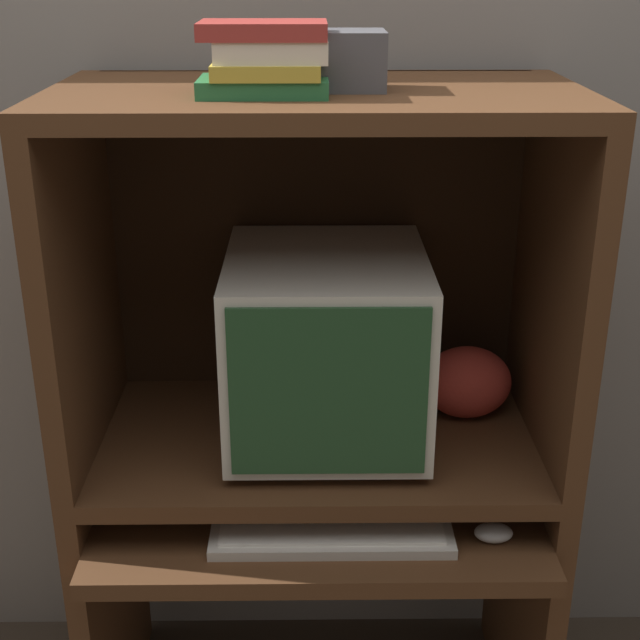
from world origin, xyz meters
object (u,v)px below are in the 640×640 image
Objects in this scene: crt_monitor at (326,346)px; mouse at (493,533)px; snack_bag at (467,382)px; storage_box at (344,60)px; keyboard at (332,530)px; book_stack at (266,59)px.

crt_monitor is 5.95× the size of mouse.
snack_bag is 0.73m from storage_box.
keyboard is at bearing -136.24° from snack_bag.
crt_monitor is 0.57m from book_stack.
snack_bag is at bearing 43.76° from keyboard.
crt_monitor is at bearing -165.51° from snack_bag.
crt_monitor is 0.33m from snack_bag.
snack_bag is 0.80m from book_stack.
snack_bag is 1.33× the size of storage_box.
keyboard is at bearing -96.69° from storage_box.
mouse is 0.91m from storage_box.
snack_bag is (0.29, 0.28, 0.17)m from keyboard.
storage_box is (0.03, -0.02, 0.55)m from crt_monitor.
book_stack is (-0.41, 0.14, 0.85)m from mouse.
keyboard is 0.86m from storage_box.
keyboard is 2.42× the size of snack_bag.
keyboard is at bearing -47.33° from book_stack.
mouse is (0.31, -0.22, -0.29)m from crt_monitor.
crt_monitor is 2.30× the size of snack_bag.
storage_box is (0.02, 0.19, 0.84)m from keyboard.
crt_monitor is at bearing 144.94° from mouse.
crt_monitor is 0.36m from keyboard.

